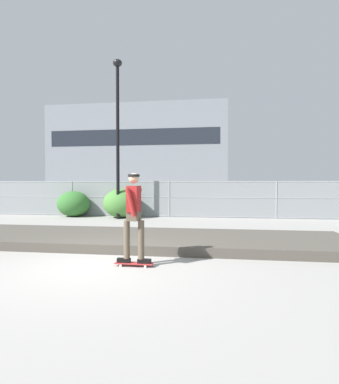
# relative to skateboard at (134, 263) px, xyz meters

# --- Properties ---
(ground_plane) EXTENTS (120.00, 120.00, 0.00)m
(ground_plane) POSITION_rel_skateboard_xyz_m (-0.65, -0.08, -0.06)
(ground_plane) COLOR gray
(gravel_berm) EXTENTS (11.95, 3.12, 0.24)m
(gravel_berm) POSITION_rel_skateboard_xyz_m (-0.65, 2.47, 0.06)
(gravel_berm) COLOR #4C473F
(gravel_berm) RESTS_ON ground_plane
(skateboard) EXTENTS (0.80, 0.21, 0.07)m
(skateboard) POSITION_rel_skateboard_xyz_m (0.00, 0.00, 0.00)
(skateboard) COLOR #B22D2D
(skateboard) RESTS_ON ground_plane
(skater) EXTENTS (0.72, 0.58, 1.87)m
(skater) POSITION_rel_skateboard_xyz_m (-0.00, 0.00, 1.09)
(skater) COLOR black
(skater) RESTS_ON skateboard
(chain_fence) EXTENTS (21.18, 0.06, 1.85)m
(chain_fence) POSITION_rel_skateboard_xyz_m (-0.65, 9.51, 0.87)
(chain_fence) COLOR gray
(chain_fence) RESTS_ON ground_plane
(street_lamp) EXTENTS (0.44, 0.44, 7.69)m
(street_lamp) POSITION_rel_skateboard_xyz_m (-2.99, 8.32, 4.65)
(street_lamp) COLOR black
(street_lamp) RESTS_ON ground_plane
(parked_car_near) EXTENTS (4.54, 2.23, 1.66)m
(parked_car_near) POSITION_rel_skateboard_xyz_m (-3.51, 11.71, 0.78)
(parked_car_near) COLOR silver
(parked_car_near) RESTS_ON ground_plane
(library_building) EXTENTS (29.38, 15.87, 14.46)m
(library_building) POSITION_rel_skateboard_xyz_m (-11.13, 49.24, 7.17)
(library_building) COLOR slate
(library_building) RESTS_ON ground_plane
(shrub_left) EXTENTS (1.72, 1.40, 1.33)m
(shrub_left) POSITION_rel_skateboard_xyz_m (-5.63, 9.04, 0.61)
(shrub_left) COLOR #336B2D
(shrub_left) RESTS_ON ground_plane
(shrub_center) EXTENTS (1.89, 1.55, 1.46)m
(shrub_center) POSITION_rel_skateboard_xyz_m (-2.97, 8.86, 0.67)
(shrub_center) COLOR #477F38
(shrub_center) RESTS_ON ground_plane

